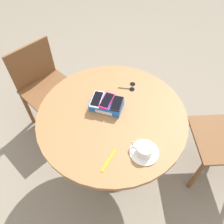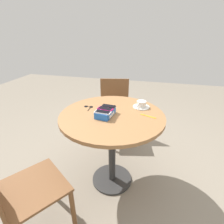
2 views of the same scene
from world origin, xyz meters
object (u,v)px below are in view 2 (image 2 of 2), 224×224
phone_white (103,112)px  phone_magenta (105,109)px  lanyard_strap (148,116)px  chair_near_window (114,107)px  round_table (112,127)px  chair_far_side (23,193)px  phone_box (105,113)px  sunglasses (89,107)px  coffee_cup (141,104)px  saucer (141,107)px  phone_black (109,106)px

phone_white → phone_magenta: (0.06, -0.00, 0.00)m
lanyard_strap → chair_near_window: chair_near_window is taller
round_table → chair_near_window: 0.92m
chair_near_window → chair_far_side: size_ratio=1.01×
round_table → lanyard_strap: size_ratio=6.44×
phone_box → round_table: bearing=-49.1°
lanyard_strap → sunglasses: (0.06, 0.57, 0.00)m
phone_magenta → sunglasses: phone_magenta is taller
coffee_cup → sunglasses: (-0.12, 0.49, -0.03)m
chair_far_side → lanyard_strap: bearing=-47.9°
lanyard_strap → chair_far_side: (-0.70, 0.78, -0.34)m
phone_box → saucer: phone_box is taller
sunglasses → chair_near_window: chair_near_window is taller
phone_white → chair_near_window: size_ratio=0.17×
round_table → phone_box: phone_box is taller
phone_magenta → saucer: (0.25, -0.29, -0.06)m
saucer → lanyard_strap: saucer is taller
phone_box → coffee_cup: coffee_cup is taller
phone_magenta → chair_far_side: (-0.63, 0.42, -0.40)m
sunglasses → chair_far_side: bearing=164.5°
coffee_cup → phone_box: bearing=131.6°
saucer → phone_white: bearing=137.5°
phone_white → chair_far_side: (-0.57, 0.41, -0.40)m
round_table → phone_black: (0.02, 0.04, 0.20)m
phone_box → phone_black: bearing=-9.1°
lanyard_strap → phone_black: bearing=91.3°
sunglasses → chair_near_window: size_ratio=0.14×
lanyard_strap → chair_far_side: size_ratio=0.18×
coffee_cup → saucer: bearing=-20.7°
saucer → coffee_cup: (-0.00, 0.00, 0.03)m
saucer → lanyard_strap: bearing=-157.2°
phone_magenta → coffee_cup: (0.25, -0.29, -0.02)m
phone_magenta → saucer: 0.39m
phone_box → chair_far_side: size_ratio=0.26×
phone_magenta → chair_far_side: phone_magenta is taller
phone_black → saucer: size_ratio=0.78×
phone_box → coffee_cup: size_ratio=1.77×
round_table → lanyard_strap: lanyard_strap is taller
coffee_cup → lanyard_strap: coffee_cup is taller
lanyard_strap → saucer: bearing=22.8°
phone_box → sunglasses: bearing=56.8°
round_table → chair_near_window: bearing=11.8°
phone_magenta → coffee_cup: 0.38m
phone_magenta → lanyard_strap: 0.37m
sunglasses → phone_white: bearing=-134.3°
phone_magenta → sunglasses: (0.13, 0.20, -0.06)m
round_table → chair_far_side: (-0.67, 0.47, -0.20)m
phone_black → coffee_cup: (0.19, -0.27, -0.02)m
lanyard_strap → chair_far_side: bearing=132.1°
phone_black → chair_near_window: 0.95m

